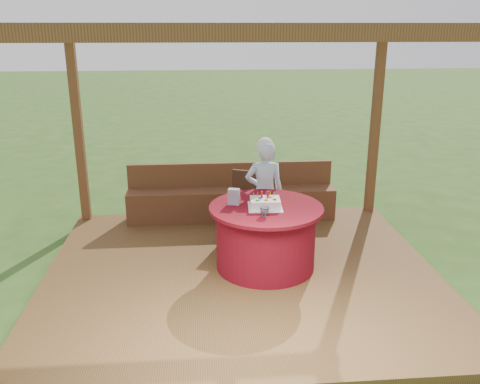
% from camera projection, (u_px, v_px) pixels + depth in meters
% --- Properties ---
extents(ground, '(60.00, 60.00, 0.00)m').
position_uv_depth(ground, '(242.00, 280.00, 5.92)').
color(ground, '#2C501A').
rests_on(ground, ground).
extents(deck, '(4.50, 4.00, 0.12)m').
position_uv_depth(deck, '(242.00, 275.00, 5.90)').
color(deck, brown).
rests_on(deck, ground).
extents(pergola, '(4.50, 4.00, 2.72)m').
position_uv_depth(pergola, '(242.00, 69.00, 5.17)').
color(pergola, brown).
rests_on(pergola, deck).
extents(bench, '(3.00, 0.42, 0.80)m').
position_uv_depth(bench, '(231.00, 201.00, 7.43)').
color(bench, brown).
rests_on(bench, deck).
extents(table, '(1.30, 1.30, 0.75)m').
position_uv_depth(table, '(266.00, 236.00, 5.87)').
color(table, maroon).
rests_on(table, deck).
extents(chair, '(0.55, 0.55, 0.87)m').
position_uv_depth(chair, '(245.00, 201.00, 6.78)').
color(chair, '#3B2113').
rests_on(chair, deck).
extents(elderly_woman, '(0.50, 0.33, 1.40)m').
position_uv_depth(elderly_woman, '(264.00, 191.00, 6.46)').
color(elderly_woman, '#9CCAE8').
rests_on(elderly_woman, deck).
extents(birthday_cake, '(0.40, 0.40, 0.18)m').
position_uv_depth(birthday_cake, '(265.00, 203.00, 5.72)').
color(birthday_cake, white).
rests_on(birthday_cake, table).
extents(gift_bag, '(0.15, 0.12, 0.18)m').
position_uv_depth(gift_bag, '(234.00, 197.00, 5.80)').
color(gift_bag, '#C27DA7').
rests_on(gift_bag, table).
extents(drinking_glass, '(0.11, 0.11, 0.10)m').
position_uv_depth(drinking_glass, '(265.00, 212.00, 5.45)').
color(drinking_glass, white).
rests_on(drinking_glass, table).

